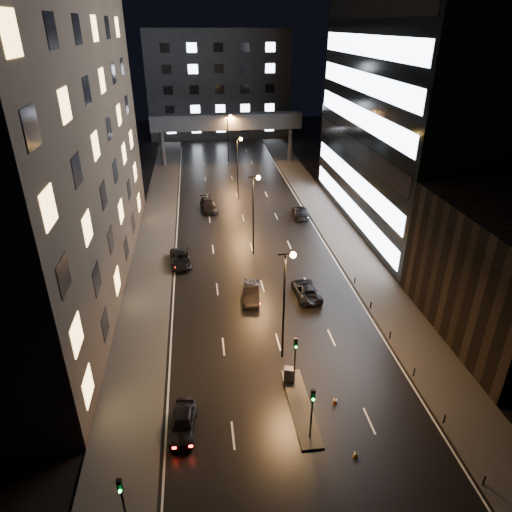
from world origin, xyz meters
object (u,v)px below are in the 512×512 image
object	(u,v)px
car_away_a	(183,423)
car_toward_b	(301,212)
car_toward_a	(306,290)
utility_cabinet	(289,374)
car_away_d	(209,205)
car_away_c	(181,259)
car_away_b	(251,293)

from	to	relation	value
car_away_a	car_toward_b	xyz separation A→B (m)	(17.03, 38.40, 0.01)
car_away_a	car_toward_a	size ratio (longest dim) A/B	0.82
utility_cabinet	car_toward_b	bearing A→B (deg)	90.49
car_away_a	utility_cabinet	xyz separation A→B (m)	(8.43, 3.86, 0.05)
car_away_a	car_away_d	bearing A→B (deg)	90.45
car_away_c	car_away_d	size ratio (longest dim) A/B	0.95
car_away_a	car_away_c	xyz separation A→B (m)	(-0.53, 25.46, 0.00)
car_away_c	car_toward_a	size ratio (longest dim) A/B	1.01
car_away_d	car_away_c	bearing A→B (deg)	-110.37
car_away_d	car_toward_b	distance (m)	14.26
car_away_a	car_toward_a	xyz separation A→B (m)	(12.77, 16.43, -0.01)
car_away_a	car_away_b	distance (m)	18.03
car_away_c	car_toward_b	xyz separation A→B (m)	(17.57, 12.94, 0.01)
car_away_a	car_away_c	size ratio (longest dim) A/B	0.82
car_away_d	car_toward_b	bearing A→B (deg)	-25.98
car_toward_b	utility_cabinet	distance (m)	35.60
car_away_c	car_away_b	bearing A→B (deg)	-53.98
car_away_b	car_toward_b	distance (m)	23.98
car_toward_a	utility_cabinet	xyz separation A→B (m)	(-4.34, -12.57, 0.05)
car_away_b	car_toward_a	bearing A→B (deg)	4.18
car_away_b	car_toward_b	size ratio (longest dim) A/B	0.92
car_toward_b	utility_cabinet	world-z (taller)	car_toward_b
car_away_c	car_away_d	xyz separation A→B (m)	(4.06, 17.50, 0.07)
car_away_d	car_toward_a	bearing A→B (deg)	-78.10
car_away_c	car_toward_a	world-z (taller)	car_away_c
car_away_c	car_away_d	bearing A→B (deg)	72.75
car_toward_b	car_away_b	bearing A→B (deg)	70.96
car_away_b	car_away_d	xyz separation A→B (m)	(-3.39, 26.31, 0.02)
car_away_b	car_away_d	world-z (taller)	car_away_d
car_away_c	car_away_d	world-z (taller)	car_away_d
car_away_d	utility_cabinet	distance (m)	39.41
car_toward_a	car_away_d	bearing A→B (deg)	-72.87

